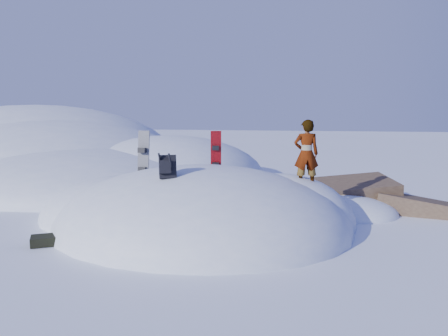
% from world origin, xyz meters
% --- Properties ---
extents(ground, '(120.00, 120.00, 0.00)m').
position_xyz_m(ground, '(0.00, 0.00, 0.00)').
color(ground, white).
rests_on(ground, ground).
extents(snow_mound, '(8.00, 6.00, 3.00)m').
position_xyz_m(snow_mound, '(-0.17, 0.24, 0.00)').
color(snow_mound, white).
rests_on(snow_mound, ground).
extents(snow_ridge, '(21.50, 18.50, 6.40)m').
position_xyz_m(snow_ridge, '(-10.43, 9.85, 0.00)').
color(snow_ridge, white).
rests_on(snow_ridge, ground).
extents(rock_outcrop, '(4.68, 4.41, 1.68)m').
position_xyz_m(rock_outcrop, '(3.72, 3.01, 0.01)').
color(rock_outcrop, brown).
rests_on(rock_outcrop, ground).
extents(snowboard_red, '(0.29, 0.23, 1.40)m').
position_xyz_m(snowboard_red, '(0.16, 0.81, 1.60)').
color(snowboard_red, red).
rests_on(snowboard_red, snow_mound).
extents(snowboard_dark, '(0.30, 0.23, 1.56)m').
position_xyz_m(snowboard_dark, '(-1.49, 0.12, 1.53)').
color(snowboard_dark, black).
rests_on(snowboard_dark, snow_mound).
extents(backpack, '(0.46, 0.51, 0.58)m').
position_xyz_m(backpack, '(-0.41, -1.11, 1.59)').
color(backpack, black).
rests_on(backpack, snow_mound).
extents(gear_pile, '(0.88, 0.74, 0.23)m').
position_xyz_m(gear_pile, '(-2.70, -1.91, 0.11)').
color(gear_pile, black).
rests_on(gear_pile, ground).
extents(person, '(0.65, 0.50, 1.60)m').
position_xyz_m(person, '(2.38, 0.68, 1.77)').
color(person, slate).
rests_on(person, snow_mound).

